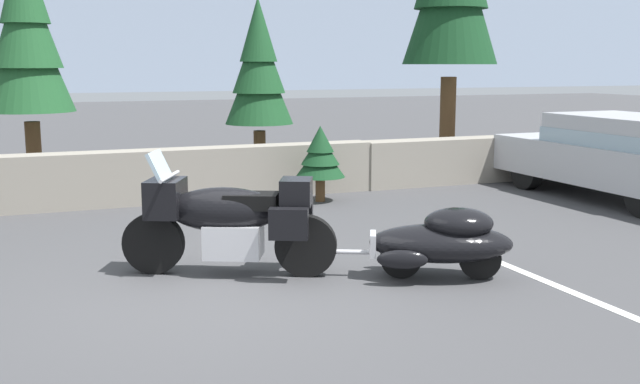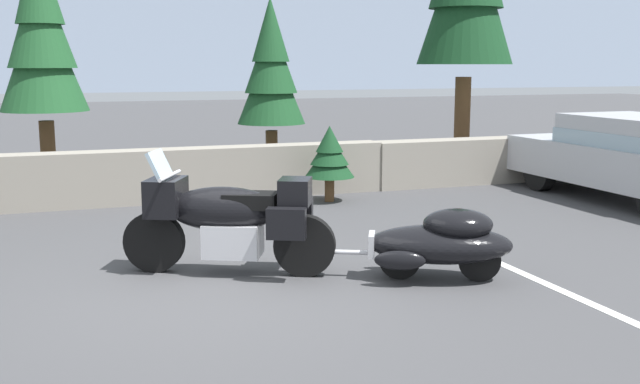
{
  "view_description": "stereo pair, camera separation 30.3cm",
  "coord_description": "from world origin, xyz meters",
  "px_view_note": "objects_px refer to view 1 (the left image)",
  "views": [
    {
      "loc": [
        -1.7,
        -7.03,
        2.23
      ],
      "look_at": [
        1.29,
        0.48,
        0.85
      ],
      "focal_mm": 41.95,
      "sensor_mm": 36.0,
      "label": 1
    },
    {
      "loc": [
        -1.42,
        -7.14,
        2.23
      ],
      "look_at": [
        1.29,
        0.48,
        0.85
      ],
      "focal_mm": 41.95,
      "sensor_mm": 36.0,
      "label": 2
    }
  ],
  "objects_px": {
    "touring_motorcycle": "(228,218)",
    "car_shaped_trailer": "(442,240)",
    "sedan_at_right_edge": "(622,154)",
    "pine_tree_secondary": "(259,68)",
    "pine_tree_far_right": "(26,32)"
  },
  "relations": [
    {
      "from": "pine_tree_far_right",
      "to": "sedan_at_right_edge",
      "type": "bearing_deg",
      "value": -24.09
    },
    {
      "from": "sedan_at_right_edge",
      "to": "pine_tree_secondary",
      "type": "xyz_separation_m",
      "value": [
        -5.07,
        3.91,
        1.4
      ]
    },
    {
      "from": "sedan_at_right_edge",
      "to": "touring_motorcycle",
      "type": "bearing_deg",
      "value": -164.72
    },
    {
      "from": "touring_motorcycle",
      "to": "sedan_at_right_edge",
      "type": "distance_m",
      "value": 7.5
    },
    {
      "from": "touring_motorcycle",
      "to": "car_shaped_trailer",
      "type": "distance_m",
      "value": 2.27
    },
    {
      "from": "touring_motorcycle",
      "to": "car_shaped_trailer",
      "type": "relative_size",
      "value": 1.0
    },
    {
      "from": "sedan_at_right_edge",
      "to": "pine_tree_far_right",
      "type": "relative_size",
      "value": 1.02
    },
    {
      "from": "touring_motorcycle",
      "to": "pine_tree_far_right",
      "type": "xyz_separation_m",
      "value": [
        -1.83,
        6.02,
        2.14
      ]
    },
    {
      "from": "car_shaped_trailer",
      "to": "pine_tree_secondary",
      "type": "xyz_separation_m",
      "value": [
        0.12,
        6.85,
        1.76
      ]
    },
    {
      "from": "car_shaped_trailer",
      "to": "pine_tree_secondary",
      "type": "distance_m",
      "value": 7.08
    },
    {
      "from": "touring_motorcycle",
      "to": "pine_tree_far_right",
      "type": "height_order",
      "value": "pine_tree_far_right"
    },
    {
      "from": "sedan_at_right_edge",
      "to": "pine_tree_secondary",
      "type": "height_order",
      "value": "pine_tree_secondary"
    },
    {
      "from": "touring_motorcycle",
      "to": "sedan_at_right_edge",
      "type": "relative_size",
      "value": 0.48
    },
    {
      "from": "touring_motorcycle",
      "to": "pine_tree_secondary",
      "type": "xyz_separation_m",
      "value": [
        2.16,
        5.88,
        1.55
      ]
    },
    {
      "from": "touring_motorcycle",
      "to": "pine_tree_secondary",
      "type": "height_order",
      "value": "pine_tree_secondary"
    }
  ]
}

